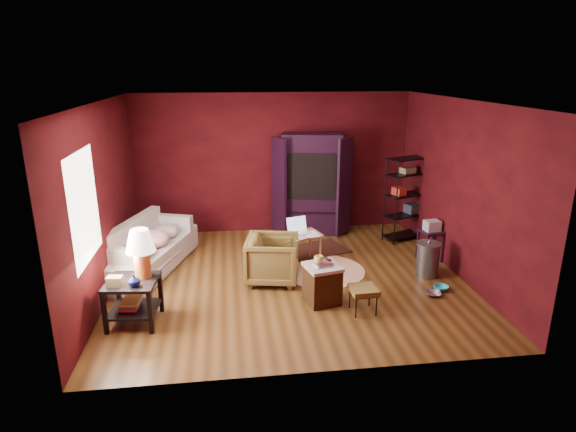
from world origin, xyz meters
The scene contains 18 objects.
room centered at (-0.04, -0.01, 1.40)m, with size 5.54×5.04×2.84m.
sofa centered at (-2.30, 0.66, 0.45)m, with size 2.30×0.67×0.90m, color #BCA9A3.
armchair centered at (-0.28, -0.04, 0.41)m, with size 0.79×0.74×0.81m, color black.
pet_bowl_steel centered at (2.05, -0.87, 0.12)m, with size 0.23×0.06×0.23m, color #B4B6BB.
pet_bowl_turquoise centered at (2.25, -0.71, 0.11)m, with size 0.23×0.07×0.23m, color #2AC3C6.
vase centered at (-2.16, -1.28, 0.69)m, with size 0.16×0.16×0.16m, color #0E1446.
mug centered at (0.29, -0.91, 0.71)m, with size 0.13×0.10×0.13m, color #DBD26B.
side_table centered at (-2.16, -1.05, 0.76)m, with size 0.71×0.71×1.28m.
sofa_cushions centered at (-2.29, 0.66, 0.39)m, with size 1.31×2.01×0.79m.
hamper centered at (0.36, -0.86, 0.30)m, with size 0.57×0.57×0.66m.
footstool centered at (0.87, -1.21, 0.32)m, with size 0.38×0.38×0.37m.
rug_round centered at (0.59, 0.23, 0.01)m, with size 1.85×1.85×0.01m.
rug_oriental centered at (0.63, 1.16, 0.02)m, with size 1.36×1.12×0.01m.
laptop_desk centered at (0.25, 0.55, 0.51)m, with size 0.77×0.66×0.82m.
tv_armoire centered at (0.74, 2.25, 1.06)m, with size 1.58×1.01×2.03m.
wire_shelving centered at (2.48, 1.56, 0.90)m, with size 0.87×0.63×1.64m.
small_stand centered at (2.56, 0.46, 0.55)m, with size 0.41×0.41×0.73m.
trash_can centered at (2.24, -0.17, 0.29)m, with size 0.49×0.49×0.61m.
Camera 1 is at (-0.95, -7.05, 3.29)m, focal length 30.00 mm.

